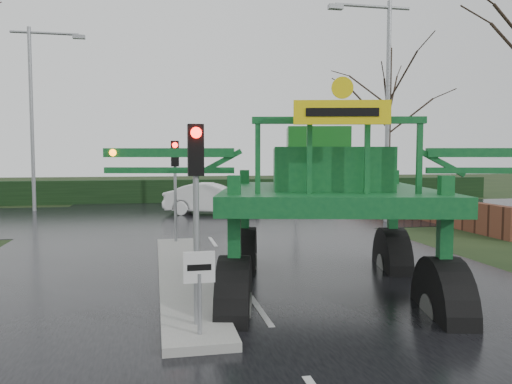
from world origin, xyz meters
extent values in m
plane|color=black|center=(0.00, 0.00, 0.00)|extent=(140.00, 140.00, 0.00)
cube|color=black|center=(0.00, 10.00, 0.00)|extent=(14.00, 80.00, 0.02)
cube|color=black|center=(0.00, 16.00, 0.01)|extent=(80.00, 12.00, 0.02)
cube|color=gray|center=(-1.30, 3.00, 0.09)|extent=(1.20, 10.00, 0.16)
cube|color=black|center=(0.00, 24.00, 0.75)|extent=(44.00, 0.90, 1.50)
cube|color=#592D1E|center=(10.50, 16.00, 0.60)|extent=(0.40, 20.00, 1.20)
cylinder|color=gray|center=(-1.30, -1.50, 0.65)|extent=(0.07, 0.07, 1.00)
cube|color=silver|center=(-1.30, -1.50, 1.25)|extent=(0.50, 0.04, 0.50)
cube|color=black|center=(-1.30, -1.52, 1.25)|extent=(0.38, 0.01, 0.10)
cylinder|color=gray|center=(-1.30, -1.00, 1.75)|extent=(0.10, 0.10, 3.50)
cube|color=black|center=(-1.30, -1.00, 3.10)|extent=(0.26, 0.22, 0.85)
sphere|color=#FF0C07|center=(-1.30, -1.13, 3.38)|extent=(0.18, 0.18, 0.18)
cylinder|color=gray|center=(-1.30, 7.50, 1.75)|extent=(0.10, 0.10, 3.50)
cube|color=black|center=(-1.30, 7.50, 3.10)|extent=(0.26, 0.22, 0.85)
sphere|color=#FF0C07|center=(-1.30, 7.37, 3.38)|extent=(0.18, 0.18, 0.18)
cylinder|color=gray|center=(6.50, 20.00, 1.75)|extent=(0.10, 0.10, 3.50)
cube|color=black|center=(6.50, 20.00, 3.10)|extent=(0.26, 0.22, 0.85)
sphere|color=#FF0C07|center=(6.50, 20.13, 3.38)|extent=(0.18, 0.18, 0.18)
cylinder|color=gray|center=(8.50, 12.00, 5.00)|extent=(0.20, 0.20, 10.00)
cylinder|color=gray|center=(7.70, 12.00, 9.70)|extent=(3.52, 0.14, 0.14)
cube|color=gray|center=(5.94, 12.00, 9.58)|extent=(0.65, 0.30, 0.20)
cylinder|color=gray|center=(-8.50, 20.00, 5.00)|extent=(0.20, 0.20, 10.00)
cylinder|color=gray|center=(-7.70, 20.00, 9.70)|extent=(3.52, 0.14, 0.14)
cube|color=gray|center=(-5.94, 20.00, 9.58)|extent=(0.65, 0.30, 0.20)
cylinder|color=black|center=(13.00, 21.00, 5.00)|extent=(0.32, 0.32, 10.00)
cone|color=black|center=(13.00, 21.00, 10.80)|extent=(0.24, 0.24, 2.50)
cylinder|color=black|center=(-1.98, 2.38, 1.10)|extent=(1.09, 2.28, 2.20)
cylinder|color=#595B56|center=(-1.98, 2.38, 1.10)|extent=(0.81, 0.90, 0.77)
cube|color=#0D4C23|center=(-1.98, 2.38, 2.48)|extent=(0.29, 0.29, 2.53)
cylinder|color=black|center=(1.88, 1.48, 1.10)|extent=(1.09, 2.28, 2.20)
cylinder|color=#595B56|center=(1.88, 1.48, 1.10)|extent=(0.81, 0.90, 0.77)
cube|color=#0D4C23|center=(1.88, 1.48, 2.48)|extent=(0.29, 0.29, 2.53)
cylinder|color=black|center=(-2.88, -1.48, 1.10)|extent=(1.09, 2.28, 2.20)
cylinder|color=#595B56|center=(-2.88, -1.48, 1.10)|extent=(0.81, 0.90, 0.77)
cube|color=#0D4C23|center=(-2.88, -1.48, 2.48)|extent=(0.29, 0.29, 2.53)
cylinder|color=black|center=(0.98, -2.38, 1.10)|extent=(1.09, 2.28, 2.20)
cylinder|color=#595B56|center=(0.98, -2.38, 1.10)|extent=(0.81, 0.90, 0.77)
cube|color=#0D4C23|center=(0.98, -2.38, 2.48)|extent=(0.29, 0.29, 2.53)
cube|color=#0D4C23|center=(-0.50, 0.00, 3.19)|extent=(5.69, 6.19, 0.39)
cube|color=#0D4C23|center=(-0.45, 0.21, 3.80)|extent=(3.10, 3.76, 0.99)
cube|color=#145719|center=(0.05, 2.36, 4.18)|extent=(1.91, 1.66, 1.43)
cube|color=#0D4C23|center=(-0.90, -1.71, 4.79)|extent=(3.24, 0.87, 0.13)
cube|color=#0D4C23|center=(-4.03, 0.37, 4.18)|extent=(2.83, 0.84, 0.20)
cube|color=#0D4C23|center=(2.83, -1.22, 4.18)|extent=(2.83, 0.84, 0.20)
sphere|color=orange|center=(3.98, -1.60, 4.18)|extent=(0.15, 0.15, 0.15)
cube|color=yellow|center=(-1.00, -2.14, 4.90)|extent=(1.73, 0.46, 0.44)
cube|color=black|center=(-1.00, -2.14, 4.90)|extent=(1.29, 0.31, 0.15)
imported|color=silver|center=(0.97, 16.52, 0.00)|extent=(5.19, 3.14, 1.62)
camera|label=1|loc=(-1.97, -9.28, 2.98)|focal=35.00mm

